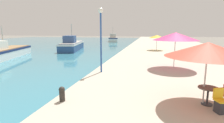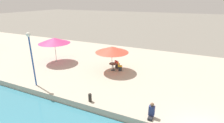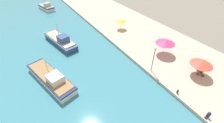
{
  "view_description": "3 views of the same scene",
  "coord_description": "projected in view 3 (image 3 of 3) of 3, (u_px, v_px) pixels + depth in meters",
  "views": [
    {
      "loc": [
        4.15,
        1.2,
        3.58
      ],
      "look_at": [
        1.5,
        13.31,
        1.34
      ],
      "focal_mm": 28.0,
      "sensor_mm": 36.0,
      "label": 1
    },
    {
      "loc": [
        -8.71,
        1.67,
        7.52
      ],
      "look_at": [
        6.39,
        8.73,
        1.54
      ],
      "focal_mm": 28.0,
      "sensor_mm": 36.0,
      "label": 2
    },
    {
      "loc": [
        -14.54,
        0.6,
        16.99
      ],
      "look_at": [
        -4.0,
        18.0,
        1.14
      ],
      "focal_mm": 24.0,
      "sensor_mm": 36.0,
      "label": 3
    }
  ],
  "objects": [
    {
      "name": "cafe_chair_right",
      "position": [
        202.0,
        72.0,
        24.14
      ],
      "size": [
        0.52,
        0.49,
        0.91
      ],
      "rotation": [
        0.0,
        0.0,
        4.46
      ],
      "color": "#2D2D33",
      "rests_on": "quay_promenade"
    },
    {
      "name": "person_at_quay",
      "position": [
        208.0,
        115.0,
        17.83
      ],
      "size": [
        0.56,
        0.36,
        1.03
      ],
      "color": "#232328",
      "rests_on": "quay_promenade"
    },
    {
      "name": "quay_promenade",
      "position": [
        113.0,
        17.0,
        44.04
      ],
      "size": [
        16.0,
        90.0,
        0.54
      ],
      "color": "#BCB29E",
      "rests_on": "ground_plane"
    },
    {
      "name": "cafe_umbrella_striped",
      "position": [
        121.0,
        21.0,
        35.95
      ],
      "size": [
        2.4,
        2.4,
        2.27
      ],
      "color": "#B7B7B7",
      "rests_on": "quay_promenade"
    },
    {
      "name": "mooring_bollard",
      "position": [
        178.0,
        91.0,
        20.86
      ],
      "size": [
        0.26,
        0.26,
        0.65
      ],
      "color": "#2D2823",
      "rests_on": "quay_promenade"
    },
    {
      "name": "fishing_boat_far",
      "position": [
        46.0,
        7.0,
        49.1
      ],
      "size": [
        4.12,
        7.3,
        4.34
      ],
      "rotation": [
        0.0,
        0.0,
        0.23
      ],
      "color": "silver",
      "rests_on": "water_basin"
    },
    {
      "name": "cafe_umbrella_pink",
      "position": [
        202.0,
        63.0,
        22.74
      ],
      "size": [
        3.32,
        3.32,
        2.57
      ],
      "color": "#B7B7B7",
      "rests_on": "quay_promenade"
    },
    {
      "name": "cafe_umbrella_white",
      "position": [
        166.0,
        42.0,
        27.23
      ],
      "size": [
        3.54,
        3.54,
        2.86
      ],
      "color": "#B7B7B7",
      "rests_on": "quay_promenade"
    },
    {
      "name": "cafe_chair_left",
      "position": [
        203.0,
        74.0,
        23.62
      ],
      "size": [
        0.52,
        0.54,
        0.91
      ],
      "rotation": [
        0.0,
        0.0,
        3.49
      ],
      "color": "#2D2D33",
      "rests_on": "quay_promenade"
    },
    {
      "name": "fishing_boat_mid",
      "position": [
        61.0,
        41.0,
        31.81
      ],
      "size": [
        4.72,
        10.01,
        4.57
      ],
      "rotation": [
        0.0,
        0.0,
        0.22
      ],
      "color": "navy",
      "rests_on": "water_basin"
    },
    {
      "name": "lamppost",
      "position": [
        154.0,
        55.0,
        22.97
      ],
      "size": [
        0.36,
        0.36,
        4.56
      ],
      "color": "#28519E",
      "rests_on": "quay_promenade"
    },
    {
      "name": "fishing_boat_near",
      "position": [
        51.0,
        78.0,
        23.03
      ],
      "size": [
        5.51,
        10.68,
        4.02
      ],
      "rotation": [
        0.0,
        0.0,
        0.28
      ],
      "color": "white",
      "rests_on": "water_basin"
    },
    {
      "name": "cafe_table",
      "position": [
        199.0,
        71.0,
        23.85
      ],
      "size": [
        0.8,
        0.8,
        0.74
      ],
      "color": "#333338",
      "rests_on": "quay_promenade"
    }
  ]
}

